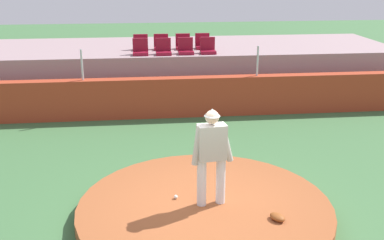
% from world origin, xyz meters
% --- Properties ---
extents(ground_plane, '(60.00, 60.00, 0.00)m').
position_xyz_m(ground_plane, '(0.00, 0.00, 0.00)').
color(ground_plane, '#3D6A3C').
extents(pitchers_mound, '(4.58, 4.58, 0.25)m').
position_xyz_m(pitchers_mound, '(0.00, 0.00, 0.13)').
color(pitchers_mound, '#974F2B').
rests_on(pitchers_mound, ground_plane).
extents(pitcher, '(0.76, 0.32, 1.79)m').
position_xyz_m(pitcher, '(0.11, 0.01, 1.29)').
color(pitcher, silver).
rests_on(pitcher, pitchers_mound).
extents(baseball, '(0.07, 0.07, 0.07)m').
position_xyz_m(baseball, '(-0.50, 0.25, 0.29)').
color(baseball, white).
rests_on(baseball, pitchers_mound).
extents(fielding_glove, '(0.32, 0.36, 0.11)m').
position_xyz_m(fielding_glove, '(1.14, -0.69, 0.31)').
color(fielding_glove, brown).
rests_on(fielding_glove, pitchers_mound).
extents(brick_barrier, '(15.86, 0.40, 1.19)m').
position_xyz_m(brick_barrier, '(0.00, 5.95, 0.59)').
color(brick_barrier, '#A63921').
rests_on(brick_barrier, ground_plane).
extents(fence_post_left, '(0.06, 0.06, 0.89)m').
position_xyz_m(fence_post_left, '(-2.74, 5.95, 1.63)').
color(fence_post_left, silver).
rests_on(fence_post_left, brick_barrier).
extents(fence_post_right, '(0.06, 0.06, 0.89)m').
position_xyz_m(fence_post_right, '(2.39, 5.95, 1.63)').
color(fence_post_right, silver).
rests_on(fence_post_right, brick_barrier).
extents(bleacher_platform, '(15.34, 4.32, 1.65)m').
position_xyz_m(bleacher_platform, '(0.00, 8.86, 0.83)').
color(bleacher_platform, gray).
rests_on(bleacher_platform, ground_plane).
extents(stadium_chair_0, '(0.48, 0.44, 0.50)m').
position_xyz_m(stadium_chair_0, '(-1.06, 7.24, 1.81)').
color(stadium_chair_0, maroon).
rests_on(stadium_chair_0, bleacher_platform).
extents(stadium_chair_1, '(0.48, 0.44, 0.50)m').
position_xyz_m(stadium_chair_1, '(-0.34, 7.20, 1.81)').
color(stadium_chair_1, maroon).
rests_on(stadium_chair_1, bleacher_platform).
extents(stadium_chair_2, '(0.48, 0.44, 0.50)m').
position_xyz_m(stadium_chair_2, '(0.37, 7.24, 1.81)').
color(stadium_chair_2, maroon).
rests_on(stadium_chair_2, bleacher_platform).
extents(stadium_chair_3, '(0.48, 0.44, 0.50)m').
position_xyz_m(stadium_chair_3, '(1.07, 7.24, 1.81)').
color(stadium_chair_3, maroon).
rests_on(stadium_chair_3, bleacher_platform).
extents(stadium_chair_4, '(0.48, 0.44, 0.50)m').
position_xyz_m(stadium_chair_4, '(-1.05, 8.11, 1.81)').
color(stadium_chair_4, maroon).
rests_on(stadium_chair_4, bleacher_platform).
extents(stadium_chair_5, '(0.48, 0.44, 0.50)m').
position_xyz_m(stadium_chair_5, '(-0.37, 8.13, 1.81)').
color(stadium_chair_5, maroon).
rests_on(stadium_chair_5, bleacher_platform).
extents(stadium_chair_6, '(0.48, 0.44, 0.50)m').
position_xyz_m(stadium_chair_6, '(0.36, 8.14, 1.81)').
color(stadium_chair_6, maroon).
rests_on(stadium_chair_6, bleacher_platform).
extents(stadium_chair_7, '(0.48, 0.44, 0.50)m').
position_xyz_m(stadium_chair_7, '(1.03, 8.15, 1.81)').
color(stadium_chair_7, maroon).
rests_on(stadium_chair_7, bleacher_platform).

